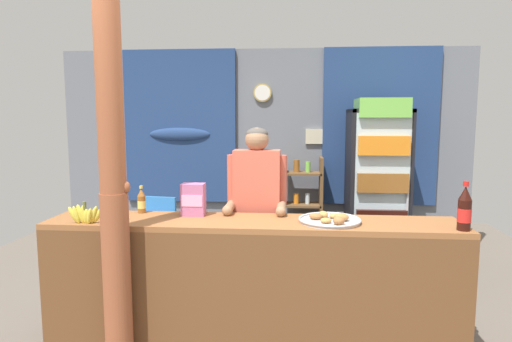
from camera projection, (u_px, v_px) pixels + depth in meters
The scene contains 13 objects.
ground_plane at pixel (251, 309), 3.93m from camera, with size 6.97×6.97×0.00m, color #665B51.
back_wall_curtained at pixel (265, 150), 5.41m from camera, with size 4.97×0.22×2.52m.
stall_counter at pixel (251, 276), 3.11m from camera, with size 2.98×0.50×0.97m.
timber_post at pixel (114, 201), 2.88m from camera, with size 0.21×0.19×2.43m.
drink_fridge at pixel (378, 179), 4.81m from camera, with size 0.64×0.63×1.90m.
bottle_shelf_rack at pixel (302, 207), 5.15m from camera, with size 0.48×0.28×1.25m.
plastic_lawn_chair at pixel (153, 233), 4.62m from camera, with size 0.49×0.49×0.86m.
shopkeeper at pixel (257, 203), 3.56m from camera, with size 0.49×0.42×1.63m.
soda_bottle_cola at pixel (465, 210), 2.88m from camera, with size 0.09×0.09×0.33m.
soda_bottle_iced_tea at pixel (142, 201), 3.41m from camera, with size 0.06×0.06×0.21m.
snack_box_wafer at pixel (193, 199), 3.32m from camera, with size 0.17×0.12×0.24m.
pastry_tray at pixel (330, 220), 3.11m from camera, with size 0.44×0.44×0.07m.
banana_bunch at pixel (85, 215), 3.08m from camera, with size 0.27×0.06×0.16m.
Camera 1 is at (0.36, -2.66, 1.71)m, focal length 30.80 mm.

